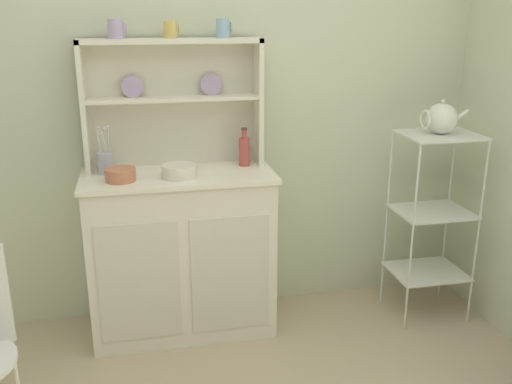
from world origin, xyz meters
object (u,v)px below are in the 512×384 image
(hutch_cabinet, at_px, (182,252))
(jam_bottle, at_px, (244,150))
(cup_lilac_0, at_px, (116,29))
(bowl_mixing_large, at_px, (120,175))
(hutch_shelf_unit, at_px, (173,93))
(utensil_jar, at_px, (105,162))
(bakers_rack, at_px, (433,206))
(porcelain_teapot, at_px, (441,119))

(hutch_cabinet, distance_m, jam_bottle, 0.63)
(cup_lilac_0, distance_m, jam_bottle, 0.87)
(bowl_mixing_large, xyz_separation_m, jam_bottle, (0.64, 0.16, 0.05))
(hutch_cabinet, xyz_separation_m, hutch_shelf_unit, (-0.00, 0.16, 0.81))
(hutch_shelf_unit, bearing_deg, jam_bottle, -12.02)
(hutch_shelf_unit, height_order, cup_lilac_0, cup_lilac_0)
(hutch_cabinet, relative_size, cup_lilac_0, 10.65)
(utensil_jar, bearing_deg, hutch_shelf_unit, 13.37)
(jam_bottle, relative_size, utensil_jar, 0.84)
(cup_lilac_0, bearing_deg, bakers_rack, -8.47)
(jam_bottle, bearing_deg, bakers_rack, -11.53)
(bowl_mixing_large, distance_m, porcelain_teapot, 1.66)
(hutch_cabinet, bearing_deg, hutch_shelf_unit, 90.00)
(bakers_rack, xyz_separation_m, bowl_mixing_large, (-1.65, 0.05, 0.26))
(bowl_mixing_large, bearing_deg, bakers_rack, -1.60)
(hutch_cabinet, bearing_deg, cup_lilac_0, 154.53)
(hutch_shelf_unit, bearing_deg, porcelain_teapot, -11.67)
(hutch_shelf_unit, height_order, bakers_rack, hutch_shelf_unit)
(hutch_cabinet, relative_size, porcelain_teapot, 3.86)
(utensil_jar, bearing_deg, cup_lilac_0, 24.05)
(bakers_rack, distance_m, utensil_jar, 1.76)
(hutch_shelf_unit, bearing_deg, hutch_cabinet, -90.00)
(hutch_cabinet, xyz_separation_m, porcelain_teapot, (1.36, -0.12, 0.68))
(bakers_rack, distance_m, bowl_mixing_large, 1.67)
(hutch_cabinet, height_order, porcelain_teapot, porcelain_teapot)
(jam_bottle, bearing_deg, hutch_shelf_unit, 167.98)
(cup_lilac_0, xyz_separation_m, bowl_mixing_large, (-0.03, -0.20, -0.67))
(bowl_mixing_large, bearing_deg, hutch_shelf_unit, 39.87)
(bowl_mixing_large, relative_size, porcelain_teapot, 0.59)
(bakers_rack, distance_m, jam_bottle, 1.08)
(hutch_cabinet, bearing_deg, bowl_mixing_large, -165.44)
(jam_bottle, xyz_separation_m, porcelain_teapot, (1.01, -0.21, 0.17))
(bakers_rack, xyz_separation_m, porcelain_teapot, (-0.00, 0.00, 0.48))
(bowl_mixing_large, bearing_deg, utensil_jar, 116.46)
(cup_lilac_0, relative_size, bowl_mixing_large, 0.62)
(hutch_cabinet, height_order, hutch_shelf_unit, hutch_shelf_unit)
(porcelain_teapot, bearing_deg, jam_bottle, 168.45)
(hutch_cabinet, relative_size, bowl_mixing_large, 6.57)
(hutch_shelf_unit, xyz_separation_m, porcelain_teapot, (1.36, -0.28, -0.13))
(cup_lilac_0, xyz_separation_m, utensil_jar, (-0.10, -0.04, -0.64))
(hutch_shelf_unit, distance_m, jam_bottle, 0.47)
(cup_lilac_0, height_order, jam_bottle, cup_lilac_0)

